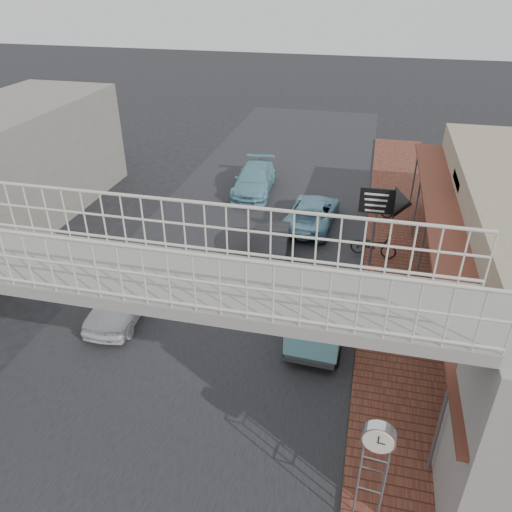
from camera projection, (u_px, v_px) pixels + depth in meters
The scene contains 13 objects.
ground at pixel (192, 344), 15.60m from camera, with size 120.00×120.00×0.00m, color black.
road_strip at pixel (192, 344), 15.60m from camera, with size 10.00×60.00×0.01m, color black.
sidewalk at pixel (404, 315), 16.81m from camera, with size 3.00×40.00×0.10m, color brown.
footbridge at pixel (119, 349), 10.64m from camera, with size 16.40×2.40×6.34m.
white_hatchback at pixel (123, 297), 16.69m from camera, with size 1.53×3.80×1.29m, color white.
dark_sedan at pixel (270, 249), 19.55m from camera, with size 1.38×3.95×1.30m, color black.
angkot_curb at pixel (312, 212), 22.54m from camera, with size 2.01×4.36×1.21m, color #6597AF.
angkot_far at pixel (254, 179), 25.85m from camera, with size 1.87×4.61×1.34m, color #67A3B4.
angkot_van at pixel (320, 308), 15.39m from camera, with size 1.81×3.66×1.76m.
motorcycle_near at pixel (374, 245), 19.94m from camera, with size 0.64×1.84×0.97m, color black.
motorcycle_far at pixel (376, 204), 23.25m from camera, with size 0.51×1.81×1.09m, color black.
street_clock at pixel (378, 442), 9.53m from camera, with size 0.69×0.57×2.74m.
arrow_sign at pixel (400, 204), 18.11m from camera, with size 1.90×1.20×3.30m.
Camera 1 is at (4.72, -11.31, 10.24)m, focal length 35.00 mm.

